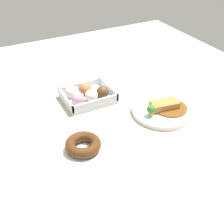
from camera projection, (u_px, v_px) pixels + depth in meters
ground_plane at (107, 103)px, 1.20m from camera, size 1.60×1.60×0.00m
curry_plate at (162, 110)px, 1.13m from camera, size 0.23×0.23×0.06m
donut_box at (87, 95)px, 1.20m from camera, size 0.20×0.16×0.06m
chocolate_ring_donut at (83, 145)px, 0.96m from camera, size 0.14×0.14×0.04m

